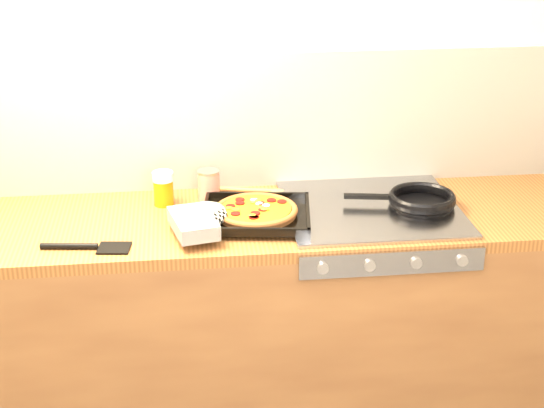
{
  "coord_description": "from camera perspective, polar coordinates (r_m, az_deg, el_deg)",
  "views": [
    {
      "loc": [
        -0.2,
        -1.5,
        2.04
      ],
      "look_at": [
        0.1,
        1.08,
        0.95
      ],
      "focal_mm": 55.0,
      "sensor_mm": 36.0,
      "label": 1
    }
  ],
  "objects": [
    {
      "name": "juice_glass",
      "position": [
        2.95,
        -7.45,
        1.08
      ],
      "size": [
        0.09,
        0.09,
        0.12
      ],
      "color": "orange",
      "rests_on": "counter_run"
    },
    {
      "name": "room_shell",
      "position": [
        3.03,
        -2.57,
        5.64
      ],
      "size": [
        3.2,
        3.2,
        3.2
      ],
      "color": "white",
      "rests_on": "ground"
    },
    {
      "name": "pizza_on_tray",
      "position": [
        2.77,
        -2.28,
        -0.69
      ],
      "size": [
        0.5,
        0.4,
        0.06
      ],
      "color": "black",
      "rests_on": "stovetop"
    },
    {
      "name": "black_spatula",
      "position": [
        2.68,
        -12.5,
        -2.89
      ],
      "size": [
        0.29,
        0.1,
        0.02
      ],
      "color": "black",
      "rests_on": "counter_run"
    },
    {
      "name": "tomato_can",
      "position": [
        2.97,
        -4.35,
        1.28
      ],
      "size": [
        0.1,
        0.1,
        0.11
      ],
      "color": "#A8170D",
      "rests_on": "counter_run"
    },
    {
      "name": "frying_pan",
      "position": [
        2.94,
        10.13,
        0.28
      ],
      "size": [
        0.4,
        0.27,
        0.04
      ],
      "color": "black",
      "rests_on": "stovetop"
    },
    {
      "name": "counter_run",
      "position": [
        3.06,
        -1.92,
        -8.61
      ],
      "size": [
        3.2,
        0.62,
        0.9
      ],
      "color": "brown",
      "rests_on": "ground"
    },
    {
      "name": "stovetop",
      "position": [
        2.91,
        6.8,
        -0.35
      ],
      "size": [
        0.6,
        0.56,
        0.02
      ],
      "primitive_type": "cube",
      "color": "#9B9BA1",
      "rests_on": "counter_run"
    },
    {
      "name": "wooden_spoon",
      "position": [
        3.04,
        -1.31,
        0.95
      ],
      "size": [
        0.3,
        0.1,
        0.02
      ],
      "color": "#9C7542",
      "rests_on": "counter_run"
    }
  ]
}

